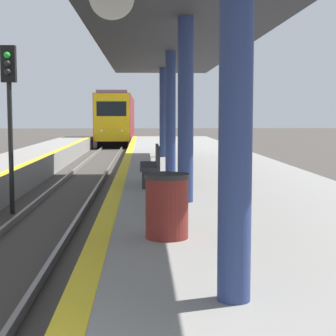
# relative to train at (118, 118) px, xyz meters

# --- Properties ---
(train) EXTENTS (2.68, 20.24, 4.30)m
(train) POSITION_rel_train_xyz_m (0.00, 0.00, 0.00)
(train) COLOR black
(train) RESTS_ON ground
(signal_mid) EXTENTS (0.36, 0.31, 4.21)m
(signal_mid) POSITION_rel_train_xyz_m (-1.07, -36.45, 0.77)
(signal_mid) COLOR black
(signal_mid) RESTS_ON ground
(station_canopy) EXTENTS (3.91, 22.57, 3.63)m
(station_canopy) POSITION_rel_train_xyz_m (3.04, -37.38, 2.10)
(station_canopy) COLOR navy
(station_canopy) RESTS_ON platform_right
(trash_bin) EXTENTS (0.60, 0.60, 0.86)m
(trash_bin) POSITION_rel_train_xyz_m (2.56, -43.30, -0.88)
(trash_bin) COLOR maroon
(trash_bin) RESTS_ON platform_right
(bench) EXTENTS (0.44, 1.83, 0.92)m
(bench) POSITION_rel_train_xyz_m (2.46, -37.65, -0.82)
(bench) COLOR #28282D
(bench) RESTS_ON platform_right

